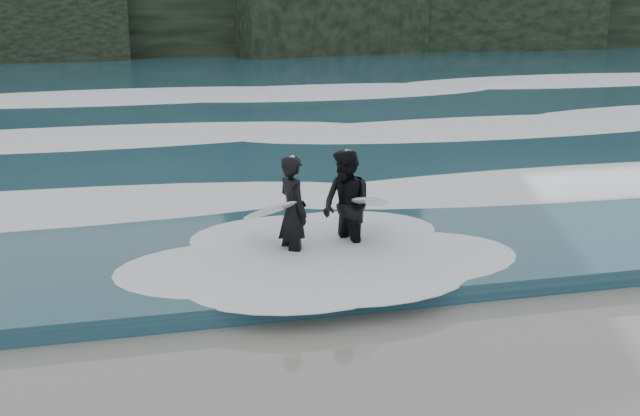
# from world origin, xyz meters

# --- Properties ---
(sea) EXTENTS (90.00, 52.00, 0.30)m
(sea) POSITION_xyz_m (0.00, 29.00, 0.15)
(sea) COLOR #1D4353
(sea) RESTS_ON ground
(foam_near) EXTENTS (60.00, 3.20, 0.20)m
(foam_near) POSITION_xyz_m (0.00, 9.00, 0.40)
(foam_near) COLOR white
(foam_near) RESTS_ON sea
(foam_mid) EXTENTS (60.00, 4.00, 0.24)m
(foam_mid) POSITION_xyz_m (0.00, 16.00, 0.42)
(foam_mid) COLOR white
(foam_mid) RESTS_ON sea
(foam_far) EXTENTS (60.00, 4.80, 0.30)m
(foam_far) POSITION_xyz_m (0.00, 25.00, 0.45)
(foam_far) COLOR white
(foam_far) RESTS_ON sea
(surfer_left) EXTENTS (1.20, 1.84, 1.93)m
(surfer_left) POSITION_xyz_m (-0.98, 5.23, 0.97)
(surfer_left) COLOR black
(surfer_left) RESTS_ON ground
(surfer_right) EXTENTS (1.65, 2.33, 1.96)m
(surfer_right) POSITION_xyz_m (0.05, 5.27, 0.99)
(surfer_right) COLOR black
(surfer_right) RESTS_ON ground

